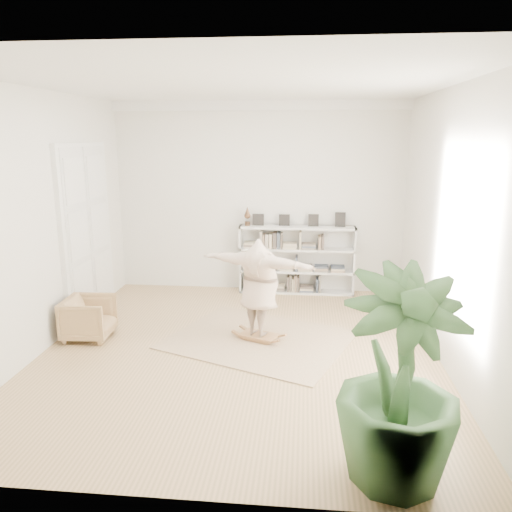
{
  "coord_description": "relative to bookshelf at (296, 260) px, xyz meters",
  "views": [
    {
      "loc": [
        0.87,
        -6.5,
        2.97
      ],
      "look_at": [
        0.2,
        0.4,
        1.29
      ],
      "focal_mm": 35.0,
      "sensor_mm": 36.0,
      "label": 1
    }
  ],
  "objects": [
    {
      "name": "floor",
      "position": [
        -0.74,
        -2.82,
        -0.64
      ],
      "size": [
        6.0,
        6.0,
        0.0
      ],
      "primitive_type": "plane",
      "color": "olive",
      "rests_on": "ground"
    },
    {
      "name": "room_shell",
      "position": [
        -0.74,
        0.12,
        2.87
      ],
      "size": [
        6.0,
        6.0,
        6.0
      ],
      "color": "silver",
      "rests_on": "floor"
    },
    {
      "name": "doors",
      "position": [
        -3.45,
        -1.52,
        0.76
      ],
      "size": [
        0.09,
        1.78,
        2.92
      ],
      "color": "white",
      "rests_on": "floor"
    },
    {
      "name": "bookshelf",
      "position": [
        0.0,
        0.0,
        0.0
      ],
      "size": [
        2.2,
        0.35,
        1.64
      ],
      "color": "silver",
      "rests_on": "floor"
    },
    {
      "name": "armchair",
      "position": [
        -3.04,
        -2.57,
        -0.32
      ],
      "size": [
        0.72,
        0.7,
        0.63
      ],
      "primitive_type": "imported",
      "rotation": [
        0.0,
        0.0,
        1.61
      ],
      "color": "tan",
      "rests_on": "floor"
    },
    {
      "name": "rug",
      "position": [
        -0.5,
        -2.42,
        -0.63
      ],
      "size": [
        3.07,
        2.79,
        0.02
      ],
      "primitive_type": "cube",
      "rotation": [
        0.0,
        0.0,
        -0.38
      ],
      "color": "tan",
      "rests_on": "floor"
    },
    {
      "name": "rocker_board",
      "position": [
        -0.5,
        -2.42,
        -0.56
      ],
      "size": [
        0.62,
        0.5,
        0.11
      ],
      "rotation": [
        0.0,
        0.0,
        -0.38
      ],
      "color": "#9C6C3E",
      "rests_on": "rug"
    },
    {
      "name": "person",
      "position": [
        -0.5,
        -2.42,
        0.23
      ],
      "size": [
        1.84,
        1.12,
        1.45
      ],
      "primitive_type": "imported",
      "rotation": [
        0.0,
        0.0,
        2.76
      ],
      "color": "#CAAD97",
      "rests_on": "rocker_board"
    },
    {
      "name": "houseplant",
      "position": [
        0.96,
        -5.37,
        0.32
      ],
      "size": [
        1.3,
        1.3,
        1.91
      ],
      "primitive_type": "imported",
      "rotation": [
        0.0,
        0.0,
        0.25
      ],
      "color": "#2F5329",
      "rests_on": "floor"
    }
  ]
}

